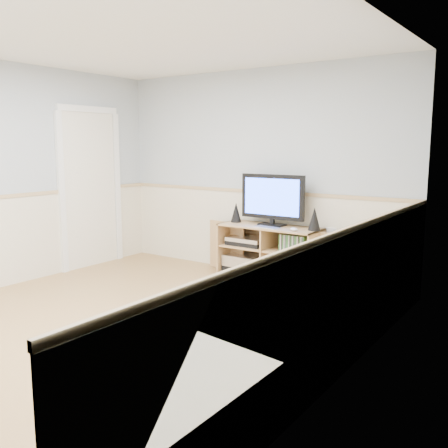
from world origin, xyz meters
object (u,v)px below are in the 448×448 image
at_px(media_cabinet, 272,252).
at_px(monitor, 272,198).
at_px(game_consoles, 292,278).
at_px(keyboard, 267,227).

xyz_separation_m(media_cabinet, monitor, (0.00, -0.01, 0.64)).
bearing_deg(game_consoles, keyboard, -154.77).
distance_m(keyboard, game_consoles, 0.66).
relative_size(media_cabinet, monitor, 2.35).
bearing_deg(monitor, keyboard, -76.76).
distance_m(monitor, game_consoles, 0.96).
relative_size(media_cabinet, game_consoles, 4.15).
relative_size(media_cabinet, keyboard, 6.13).
xyz_separation_m(monitor, game_consoles, (0.31, -0.06, -0.90)).
bearing_deg(media_cabinet, monitor, -90.00).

